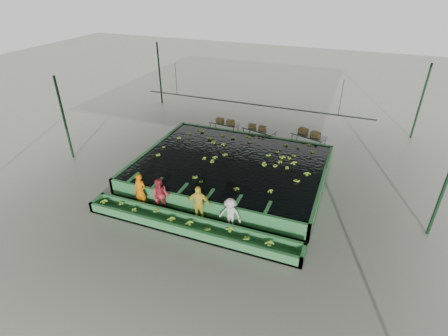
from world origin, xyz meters
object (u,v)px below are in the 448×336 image
at_px(worker_d, 230,214).
at_px(box_stack_mid, 257,129).
at_px(flotation_tank, 231,168).
at_px(packing_table_left, 224,129).
at_px(worker_a, 140,191).
at_px(sorting_trough, 190,226).
at_px(worker_c, 198,204).
at_px(box_stack_right, 309,135).
at_px(worker_b, 161,196).
at_px(packing_table_mid, 259,136).
at_px(packing_table_right, 308,142).
at_px(box_stack_left, 225,123).

bearing_deg(worker_d, box_stack_mid, 101.42).
xyz_separation_m(flotation_tank, packing_table_left, (-2.33, 4.99, -0.00)).
relative_size(worker_a, worker_d, 1.13).
relative_size(sorting_trough, worker_c, 5.44).
bearing_deg(box_stack_right, flotation_tank, -124.93).
bearing_deg(sorting_trough, flotation_tank, 90.00).
bearing_deg(sorting_trough, worker_d, 26.81).
height_order(worker_b, packing_table_mid, worker_b).
distance_m(flotation_tank, box_stack_mid, 4.64).
height_order(worker_b, box_stack_mid, worker_b).
relative_size(flotation_tank, packing_table_left, 5.06).
relative_size(packing_table_left, packing_table_right, 0.92).
bearing_deg(flotation_tank, worker_a, -124.56).
height_order(worker_a, packing_table_left, worker_a).
distance_m(worker_d, packing_table_left, 10.09).
distance_m(sorting_trough, box_stack_right, 10.58).
height_order(worker_b, box_stack_left, worker_b).
relative_size(packing_table_mid, box_stack_left, 1.70).
distance_m(worker_b, packing_table_left, 9.31).
bearing_deg(box_stack_left, worker_c, -76.04).
bearing_deg(packing_table_right, box_stack_mid, -175.29).
height_order(sorting_trough, box_stack_mid, box_stack_mid).
height_order(worker_d, packing_table_right, worker_d).
xyz_separation_m(flotation_tank, packing_table_mid, (0.27, 4.60, 0.04)).
bearing_deg(flotation_tank, packing_table_left, 115.06).
bearing_deg(worker_b, flotation_tank, 52.23).
height_order(packing_table_mid, box_stack_right, box_stack_right).
bearing_deg(worker_b, packing_table_left, 78.55).
distance_m(packing_table_mid, box_stack_mid, 0.52).
distance_m(worker_b, worker_d, 3.45).
height_order(packing_table_left, packing_table_right, packing_table_right).
bearing_deg(sorting_trough, worker_b, 156.75).
xyz_separation_m(flotation_tank, worker_c, (0.06, -4.30, 0.47)).
relative_size(packing_table_left, box_stack_mid, 1.72).
distance_m(worker_a, worker_b, 1.10).
bearing_deg(packing_table_mid, worker_d, -81.59).
height_order(packing_table_mid, box_stack_mid, box_stack_mid).
xyz_separation_m(flotation_tank, box_stack_mid, (0.12, 4.61, 0.54)).
bearing_deg(packing_table_right, worker_d, -101.28).
bearing_deg(flotation_tank, box_stack_left, 114.42).
xyz_separation_m(worker_b, packing_table_left, (-0.47, 9.29, -0.43)).
bearing_deg(worker_b, packing_table_right, 45.75).
height_order(flotation_tank, worker_a, worker_a).
relative_size(worker_b, packing_table_right, 0.82).
xyz_separation_m(worker_b, box_stack_left, (-0.37, 9.22, 0.02)).
distance_m(worker_a, box_stack_left, 9.25).
xyz_separation_m(flotation_tank, sorting_trough, (0.00, -5.10, -0.20)).
bearing_deg(flotation_tank, worker_c, -89.24).
relative_size(flotation_tank, worker_c, 5.44).
bearing_deg(worker_c, packing_table_right, 56.17).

